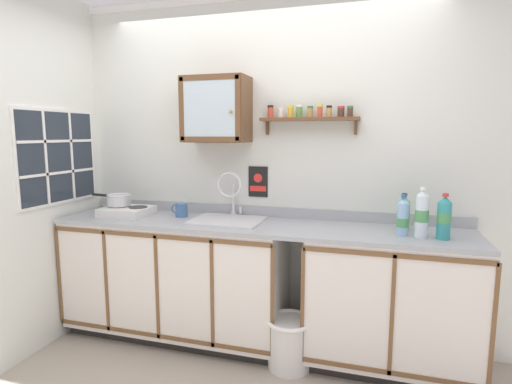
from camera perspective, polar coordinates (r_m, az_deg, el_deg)
name	(u,v)px	position (r m, az deg, el deg)	size (l,w,h in m)	color
floor	(239,374)	(2.98, -2.40, -24.12)	(6.04, 6.04, 0.00)	#9E9384
back_wall	(266,167)	(3.18, 1.46, 3.53)	(3.64, 0.07, 2.65)	silver
side_wall_left	(5,174)	(3.19, -31.69, 2.14)	(0.05, 3.46, 2.65)	silver
lower_cabinet_run	(176,279)	(3.33, -11.13, -11.84)	(1.73, 0.58, 0.92)	black
lower_cabinet_run_right	(390,303)	(2.98, 18.31, -14.53)	(1.12, 0.58, 0.92)	black
countertop	(255,226)	(2.95, -0.15, -4.74)	(3.00, 0.60, 0.03)	#9EA3A8
backsplash	(265,211)	(3.20, 1.27, -2.72)	(3.00, 0.02, 0.08)	#9EA3A8
sink	(228,223)	(3.06, -4.01, -4.34)	(0.52, 0.47, 0.50)	silver
hot_plate_stove	(127,211)	(3.40, -17.62, -2.58)	(0.36, 0.32, 0.07)	silver
saucepan	(118,200)	(3.45, -18.71, -1.00)	(0.38, 0.19, 0.09)	silver
bottle_detergent_teal_0	(444,218)	(2.75, 24.86, -3.30)	(0.08, 0.08, 0.29)	teal
bottle_water_clear_1	(422,214)	(2.73, 22.21, -2.91)	(0.08, 0.08, 0.32)	silver
bottle_soda_green_2	(404,213)	(2.90, 19.98, -2.82)	(0.08, 0.08, 0.25)	#4CB266
bottle_water_blue_3	(403,218)	(2.75, 19.88, -3.42)	(0.07, 0.07, 0.26)	#8CB7E0
mug	(181,210)	(3.24, -10.46, -2.47)	(0.14, 0.09, 0.11)	#3F6699
wall_cabinet	(216,110)	(3.13, -5.58, 11.41)	(0.49, 0.31, 0.49)	brown
spice_shelf	(309,117)	(3.01, 7.46, 10.41)	(0.72, 0.14, 0.22)	brown
warning_sign	(258,182)	(3.18, 0.29, 1.42)	(0.15, 0.01, 0.24)	black
window	(58,157)	(3.47, -26.02, 4.44)	(0.03, 0.79, 0.72)	#262D38
trash_bin	(290,342)	(2.97, 4.72, -20.17)	(0.33, 0.33, 0.35)	silver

